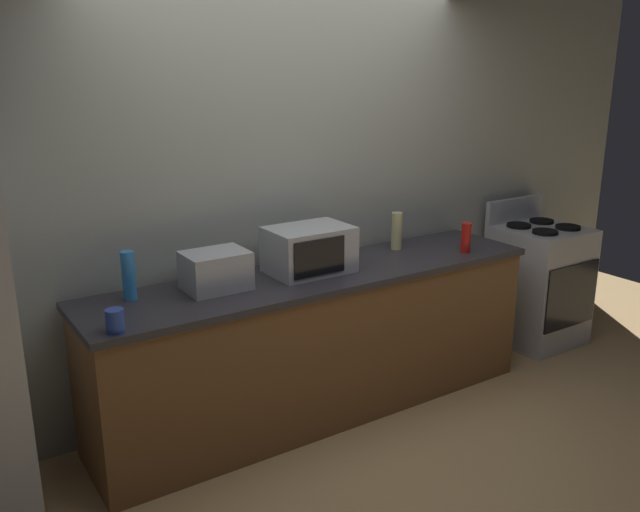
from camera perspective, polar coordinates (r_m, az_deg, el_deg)
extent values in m
plane|color=tan|center=(3.99, 3.27, -15.29)|extent=(8.00, 8.00, 0.00)
cube|color=#9EA399|center=(4.15, -3.13, 5.97)|extent=(6.40, 0.10, 2.70)
cube|color=brown|center=(4.08, 0.00, -7.70)|extent=(2.80, 0.60, 0.86)
cube|color=#2D2B30|center=(3.92, 0.00, -1.68)|extent=(2.84, 0.64, 0.04)
cube|color=#B7BABF|center=(5.37, 18.15, -2.37)|extent=(0.60, 0.60, 0.90)
cube|color=black|center=(5.20, 20.75, -3.23)|extent=(0.55, 0.02, 0.48)
cube|color=#B7BABF|center=(5.40, 16.35, 3.84)|extent=(0.60, 0.04, 0.18)
cylinder|color=black|center=(5.08, 18.72, 1.97)|extent=(0.18, 0.18, 0.02)
cylinder|color=black|center=(5.28, 20.48, 2.32)|extent=(0.18, 0.18, 0.02)
cylinder|color=black|center=(5.22, 16.67, 2.53)|extent=(0.18, 0.18, 0.02)
cylinder|color=black|center=(5.42, 18.46, 2.85)|extent=(0.18, 0.18, 0.02)
cube|color=#B7BABF|center=(3.90, -0.95, 0.57)|extent=(0.48, 0.34, 0.27)
cube|color=black|center=(3.74, -0.03, -0.13)|extent=(0.34, 0.01, 0.21)
cube|color=#B7BABF|center=(3.64, -8.92, -1.24)|extent=(0.34, 0.26, 0.21)
cylinder|color=red|center=(4.41, 12.40, 1.54)|extent=(0.06, 0.06, 0.19)
cylinder|color=beige|center=(4.41, 6.60, 2.15)|extent=(0.07, 0.07, 0.25)
cylinder|color=#338CE5|center=(3.57, -16.08, -1.63)|extent=(0.07, 0.07, 0.26)
cylinder|color=#2D4CB2|center=(3.19, -17.15, -5.32)|extent=(0.08, 0.08, 0.11)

